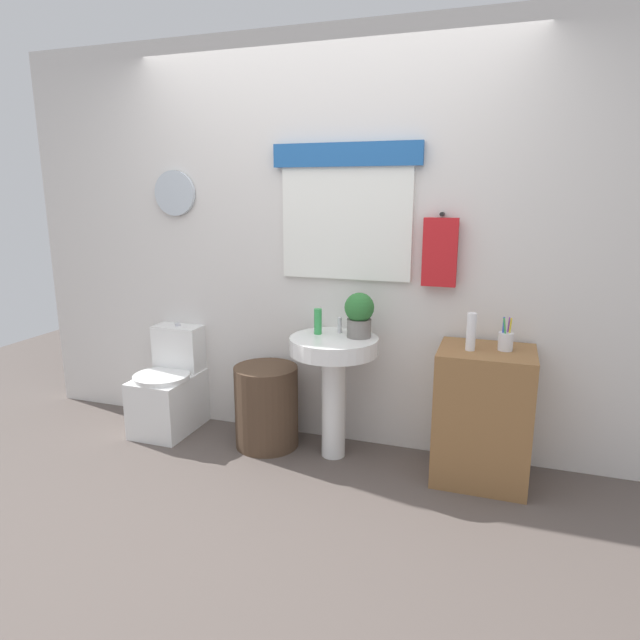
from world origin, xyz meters
TOP-DOWN VIEW (x-y plane):
  - ground_plane at (0.00, 0.00)m, footprint 8.00×8.00m
  - back_wall at (0.00, 1.15)m, footprint 4.40×0.18m
  - toilet at (-1.06, 0.88)m, footprint 0.38×0.51m
  - laundry_hamper at (-0.31, 0.85)m, footprint 0.41×0.41m
  - pedestal_sink at (0.15, 0.85)m, footprint 0.54×0.54m
  - faucet at (0.15, 0.97)m, footprint 0.03×0.03m
  - wooden_cabinet at (1.05, 0.85)m, footprint 0.52×0.44m
  - soap_bottle at (0.03, 0.90)m, footprint 0.05×0.05m
  - potted_plant at (0.29, 0.91)m, footprint 0.18×0.18m
  - lotion_bottle at (0.95, 0.81)m, footprint 0.05×0.05m
  - toothbrush_cup at (1.14, 0.87)m, footprint 0.08×0.08m

SIDE VIEW (x-z plane):
  - ground_plane at x=0.00m, z-range 0.00..0.00m
  - laundry_hamper at x=-0.31m, z-range 0.00..0.54m
  - toilet at x=-1.06m, z-range -0.09..0.65m
  - wooden_cabinet at x=1.05m, z-range 0.00..0.78m
  - pedestal_sink at x=0.15m, z-range 0.21..0.98m
  - faucet at x=0.15m, z-range 0.77..0.87m
  - toothbrush_cup at x=1.14m, z-range 0.74..0.93m
  - soap_bottle at x=0.03m, z-range 0.77..0.93m
  - lotion_bottle at x=0.95m, z-range 0.78..0.99m
  - potted_plant at x=0.29m, z-range 0.78..1.06m
  - back_wall at x=0.00m, z-range 0.01..2.61m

